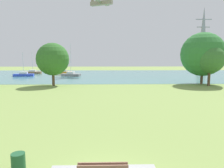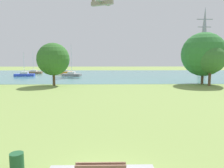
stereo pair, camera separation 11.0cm
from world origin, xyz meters
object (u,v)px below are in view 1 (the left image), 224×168
Objects in this scene: sailboat_brown at (33,72)px; tree_east_far at (210,59)px; sailboat_gray at (71,74)px; sailboat_orange at (63,72)px; litter_bin at (18,163)px; sailboat_blue at (24,75)px; tree_west_far at (203,54)px; electricity_pylon at (203,38)px; light_aircraft at (101,3)px; tree_mid_shore at (53,59)px.

tree_east_far is at bearing -35.32° from sailboat_brown.
sailboat_orange is at bearing 113.35° from sailboat_gray.
sailboat_brown is (-17.75, 53.66, 0.06)m from litter_bin.
sailboat_orange is (8.25, 8.10, -0.00)m from sailboat_blue.
sailboat_orange is 38.50m from tree_west_far.
tree_west_far is 0.37× the size of electricity_pylon.
sailboat_blue is 27.86m from light_aircraft.
sailboat_brown is 0.82× the size of light_aircraft.
sailboat_brown reaches higher than sailboat_blue.
tree_west_far is at bearing -40.10° from sailboat_orange.
sailboat_brown reaches higher than sailboat_orange.
tree_west_far is at bearing -114.08° from electricity_pylon.
tree_east_far is 34.73m from light_aircraft.
electricity_pylon reaches higher than sailboat_blue.
litter_bin is 33.80m from tree_east_far.
sailboat_brown is 0.93× the size of tree_mid_shore.
litter_bin is at bearing -118.61° from electricity_pylon.
sailboat_gray is 1.13× the size of tree_mid_shore.
sailboat_gray reaches higher than litter_bin.
electricity_pylon is (22.08, 49.39, 7.13)m from tree_west_far.
tree_mid_shore is at bearing -64.64° from sailboat_brown.
litter_bin is 56.52m from sailboat_brown.
sailboat_orange is 21.99m from light_aircraft.
tree_mid_shore is at bearing -107.17° from light_aircraft.
sailboat_blue is at bearing 153.77° from tree_east_far.
sailboat_orange is 0.60× the size of tree_west_far.
sailboat_blue is 11.56m from sailboat_orange.
tree_west_far reaches higher than tree_mid_shore.
sailboat_orange reaches higher than litter_bin.
light_aircraft is (19.98, -1.93, 18.95)m from sailboat_brown.
light_aircraft is (19.28, 6.72, 18.96)m from sailboat_blue.
sailboat_orange is at bearing -3.49° from sailboat_brown.
tree_east_far reaches higher than sailboat_orange.
light_aircraft reaches higher than litter_bin.
tree_west_far is at bearing 97.64° from tree_east_far.
litter_bin is 28.18m from tree_mid_shore.
tree_west_far is at bearing -32.61° from sailboat_gray.
tree_west_far is (38.16, -25.15, 4.77)m from sailboat_brown.
sailboat_orange is 0.67× the size of sailboat_gray.
sailboat_brown is at bearing 94.63° from sailboat_blue.
electricity_pylon is at bearing 21.92° from sailboat_brown.
light_aircraft reaches higher than sailboat_brown.
sailboat_blue is at bearing -151.08° from electricity_pylon.
electricity_pylon is at bearing 28.92° from sailboat_blue.
sailboat_gray is 30.86m from tree_west_far.
sailboat_orange is 39.98m from tree_east_far.
litter_bin is 0.10× the size of light_aircraft.
light_aircraft is (2.23, 51.73, 19.01)m from litter_bin.
sailboat_orange is 0.67× the size of light_aircraft.
sailboat_orange is at bearing 44.51° from sailboat_blue.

